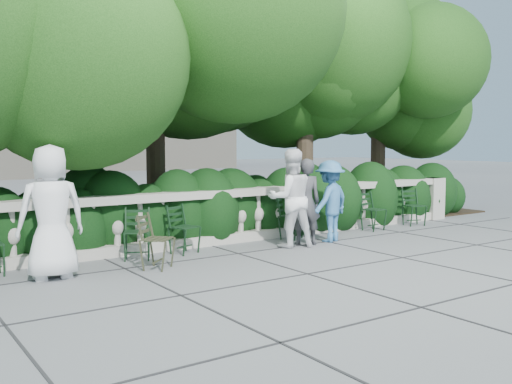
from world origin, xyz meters
TOP-DOWN VIEW (x-y plane):
  - ground at (0.00, 0.00)m, footprint 90.00×90.00m
  - balustrade at (0.00, 1.80)m, footprint 12.00×0.44m
  - shrub_hedge at (0.00, 3.00)m, footprint 15.00×2.60m
  - tree_canopy at (0.69, 3.19)m, footprint 15.04×6.52m
  - chair_b at (-1.18, 1.20)m, footprint 0.57×0.60m
  - chair_c at (-2.15, 1.18)m, footprint 0.61×0.63m
  - chair_d at (1.22, 1.33)m, footprint 0.61×0.63m
  - chair_e at (4.47, 1.14)m, footprint 0.56×0.58m
  - chair_f at (3.23, 1.14)m, footprint 0.50×0.53m
  - chair_weathered at (-2.01, 0.41)m, footprint 0.65×0.65m
  - person_businessman at (-3.54, 0.77)m, footprint 0.92×0.62m
  - person_woman_grey at (0.96, 0.82)m, footprint 0.68×0.58m
  - person_casual_man at (0.62, 0.82)m, footprint 1.00×0.87m
  - person_older_blue at (1.56, 0.82)m, footprint 1.11×0.82m

SIDE VIEW (x-z plane):
  - ground at x=0.00m, z-range 0.00..0.00m
  - shrub_hedge at x=0.00m, z-range -0.85..0.85m
  - chair_b at x=-1.18m, z-range -0.42..0.42m
  - chair_c at x=-2.15m, z-range -0.42..0.42m
  - chair_d at x=1.22m, z-range -0.42..0.42m
  - chair_e at x=4.47m, z-range -0.42..0.42m
  - chair_f at x=3.23m, z-range -0.42..0.42m
  - chair_weathered at x=-2.01m, z-range -0.42..0.42m
  - balustrade at x=0.00m, z-range -0.01..0.99m
  - person_older_blue at x=1.56m, z-range 0.00..1.53m
  - person_woman_grey at x=0.96m, z-range 0.00..1.57m
  - person_casual_man at x=0.62m, z-range 0.00..1.75m
  - person_businessman at x=-3.54m, z-range 0.00..1.84m
  - tree_canopy at x=0.69m, z-range 0.57..7.35m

